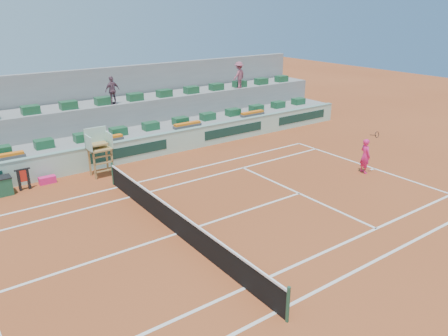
{
  "coord_description": "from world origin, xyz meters",
  "views": [
    {
      "loc": [
        -6.98,
        -12.7,
        7.97
      ],
      "look_at": [
        4.0,
        2.5,
        1.0
      ],
      "focal_mm": 35.0,
      "sensor_mm": 36.0,
      "label": 1
    }
  ],
  "objects_px": {
    "player_bag": "(47,180)",
    "drink_cooler_a": "(2,186)",
    "umpire_chair": "(99,146)",
    "tennis_player": "(365,156)"
  },
  "relations": [
    {
      "from": "umpire_chair",
      "to": "tennis_player",
      "type": "xyz_separation_m",
      "value": [
        10.97,
        -7.51,
        -0.65
      ]
    },
    {
      "from": "player_bag",
      "to": "umpire_chair",
      "type": "xyz_separation_m",
      "value": [
        2.51,
        -0.43,
        1.37
      ]
    },
    {
      "from": "drink_cooler_a",
      "to": "player_bag",
      "type": "bearing_deg",
      "value": 6.36
    },
    {
      "from": "umpire_chair",
      "to": "tennis_player",
      "type": "bearing_deg",
      "value": -34.39
    },
    {
      "from": "tennis_player",
      "to": "drink_cooler_a",
      "type": "bearing_deg",
      "value": 153.46
    },
    {
      "from": "player_bag",
      "to": "drink_cooler_a",
      "type": "relative_size",
      "value": 0.91
    },
    {
      "from": "player_bag",
      "to": "umpire_chair",
      "type": "bearing_deg",
      "value": -9.76
    },
    {
      "from": "umpire_chair",
      "to": "drink_cooler_a",
      "type": "relative_size",
      "value": 2.86
    },
    {
      "from": "drink_cooler_a",
      "to": "umpire_chair",
      "type": "bearing_deg",
      "value": -2.69
    },
    {
      "from": "player_bag",
      "to": "drink_cooler_a",
      "type": "xyz_separation_m",
      "value": [
        -1.98,
        -0.22,
        0.25
      ]
    }
  ]
}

